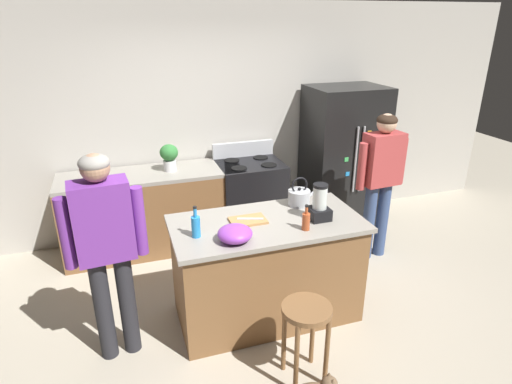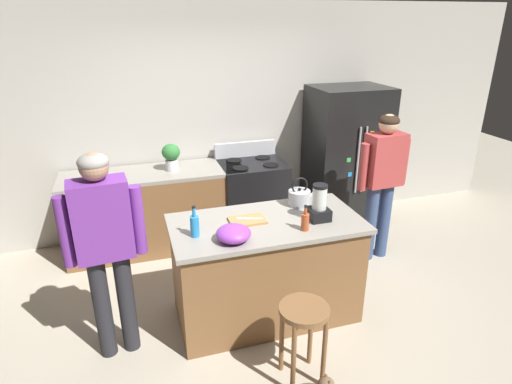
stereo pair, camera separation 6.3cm
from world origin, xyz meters
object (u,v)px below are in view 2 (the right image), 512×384
object	(u,v)px
cutting_board	(247,220)
bottle_soda	(195,225)
bar_stool	(304,324)
tea_kettle	(299,197)
stove_range	(252,199)
person_by_island_left	(105,240)
kitchen_island	(266,269)
refrigerator	(345,158)
blender_appliance	(319,205)
mixing_bowl	(234,233)
potted_plant	(171,155)
chef_knife	(250,219)
person_by_sink_right	(383,174)
bottle_cooking_sauce	(305,221)

from	to	relation	value
cutting_board	bottle_soda	bearing A→B (deg)	-164.51
bar_stool	tea_kettle	size ratio (longest dim) A/B	2.30
stove_range	person_by_island_left	distance (m)	2.34
person_by_island_left	bar_stool	bearing A→B (deg)	-28.62
kitchen_island	bottle_soda	distance (m)	0.83
refrigerator	cutting_board	size ratio (longest dim) A/B	5.87
refrigerator	cutting_board	bearing A→B (deg)	-139.43
blender_appliance	mixing_bowl	distance (m)	0.79
potted_plant	chef_knife	bearing A→B (deg)	-72.95
mixing_bowl	tea_kettle	distance (m)	0.87
refrigerator	mixing_bowl	bearing A→B (deg)	-137.36
person_by_island_left	chef_knife	bearing A→B (deg)	7.08
potted_plant	tea_kettle	distance (m)	1.64
stove_range	potted_plant	bearing A→B (deg)	178.41
bar_stool	potted_plant	world-z (taller)	potted_plant
person_by_sink_right	mixing_bowl	xyz separation A→B (m)	(-1.83, -0.83, 0.01)
bottle_cooking_sauce	blender_appliance	bearing A→B (deg)	37.76
person_by_sink_right	kitchen_island	bearing A→B (deg)	-158.06
person_by_sink_right	cutting_board	world-z (taller)	person_by_sink_right
refrigerator	mixing_bowl	xyz separation A→B (m)	(-1.88, -1.73, 0.11)
person_by_sink_right	blender_appliance	xyz separation A→B (m)	(-1.06, -0.69, 0.08)
stove_range	chef_knife	xyz separation A→B (m)	(-0.46, -1.47, 0.48)
refrigerator	kitchen_island	bearing A→B (deg)	-135.75
person_by_sink_right	person_by_island_left	bearing A→B (deg)	-165.97
bottle_soda	mixing_bowl	world-z (taller)	bottle_soda
bottle_soda	tea_kettle	bearing A→B (deg)	17.27
cutting_board	stove_range	bearing A→B (deg)	71.83
stove_range	tea_kettle	xyz separation A→B (m)	(0.06, -1.29, 0.53)
person_by_sink_right	bottle_soda	xyz separation A→B (m)	(-2.10, -0.68, 0.04)
bar_stool	person_by_sink_right	bearing A→B (deg)	43.36
kitchen_island	stove_range	xyz separation A→B (m)	(0.33, 1.52, 0.01)
person_by_island_left	mixing_bowl	world-z (taller)	person_by_island_left
stove_range	potted_plant	size ratio (longest dim) A/B	3.70
blender_appliance	mixing_bowl	world-z (taller)	blender_appliance
person_by_island_left	cutting_board	size ratio (longest dim) A/B	5.57
bar_stool	person_by_island_left	bearing A→B (deg)	151.38
person_by_sink_right	blender_appliance	distance (m)	1.27
stove_range	potted_plant	xyz separation A→B (m)	(-0.92, 0.03, 0.63)
bottle_soda	tea_kettle	world-z (taller)	tea_kettle
person_by_island_left	bottle_soda	size ratio (longest dim) A/B	6.52
bar_stool	blender_appliance	xyz separation A→B (m)	(0.42, 0.70, 0.57)
refrigerator	bottle_soda	bearing A→B (deg)	-143.78
potted_plant	cutting_board	bearing A→B (deg)	-73.65
mixing_bowl	chef_knife	bearing A→B (deg)	53.50
mixing_bowl	bar_stool	bearing A→B (deg)	-57.29
kitchen_island	bottle_cooking_sauce	bearing A→B (deg)	-43.89
potted_plant	tea_kettle	size ratio (longest dim) A/B	1.09
mixing_bowl	chef_knife	world-z (taller)	mixing_bowl
stove_range	cutting_board	distance (m)	1.62
stove_range	bar_stool	bearing A→B (deg)	-97.77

